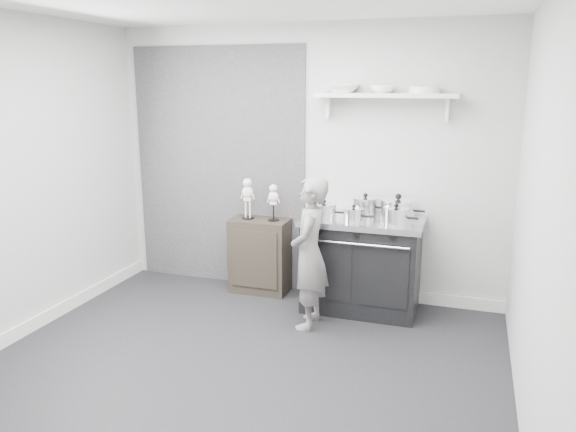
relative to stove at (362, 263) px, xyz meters
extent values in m
plane|color=black|center=(-0.67, -1.48, -0.45)|extent=(4.00, 4.00, 0.00)
cube|color=#B9B8B6|center=(-0.67, 0.32, 0.90)|extent=(4.00, 0.02, 2.70)
cube|color=#B9B8B6|center=(-0.67, -3.28, 0.90)|extent=(4.00, 0.02, 2.70)
cube|color=#B9B8B6|center=(-2.67, -1.48, 0.90)|extent=(0.02, 3.60, 2.70)
cube|color=#B9B8B6|center=(1.33, -1.48, 0.90)|extent=(0.02, 3.60, 2.70)
cube|color=black|center=(-1.62, 0.31, 0.80)|extent=(1.90, 0.02, 2.50)
cube|color=silver|center=(0.33, 0.30, -0.39)|extent=(2.00, 0.03, 0.12)
cube|color=silver|center=(-2.65, -1.48, -0.39)|extent=(0.03, 3.60, 0.12)
cube|color=silver|center=(0.13, 0.19, 1.57)|extent=(1.30, 0.26, 0.04)
cube|color=silver|center=(-0.42, 0.26, 1.45)|extent=(0.03, 0.12, 0.20)
cube|color=silver|center=(0.68, 0.26, 1.45)|extent=(0.03, 0.12, 0.20)
cube|color=black|center=(0.00, 0.00, -0.03)|extent=(1.06, 0.64, 0.85)
cube|color=silver|center=(0.00, 0.00, 0.42)|extent=(1.12, 0.68, 0.05)
cube|color=black|center=(-0.25, -0.31, -0.01)|extent=(0.45, 0.02, 0.55)
cube|color=black|center=(0.25, -0.31, -0.01)|extent=(0.45, 0.02, 0.55)
cylinder|color=silver|center=(0.00, -0.35, 0.29)|extent=(0.95, 0.02, 0.02)
cylinder|color=black|center=(-0.32, -0.33, 0.37)|extent=(0.04, 0.03, 0.04)
cylinder|color=black|center=(0.00, -0.33, 0.37)|extent=(0.04, 0.03, 0.04)
cylinder|color=black|center=(0.32, -0.33, 0.37)|extent=(0.04, 0.03, 0.04)
cube|color=black|center=(-1.09, 0.13, -0.07)|extent=(0.59, 0.35, 0.77)
imported|color=slate|center=(-0.37, -0.54, 0.22)|extent=(0.35, 0.51, 1.35)
cylinder|color=silver|center=(-0.35, -0.10, 0.51)|extent=(0.24, 0.24, 0.12)
cylinder|color=silver|center=(-0.35, -0.10, 0.57)|extent=(0.24, 0.24, 0.02)
sphere|color=black|center=(-0.35, -0.10, 0.60)|extent=(0.04, 0.04, 0.04)
cylinder|color=black|center=(-0.20, -0.10, 0.51)|extent=(0.10, 0.02, 0.02)
cylinder|color=silver|center=(-0.01, 0.15, 0.52)|extent=(0.24, 0.24, 0.15)
cylinder|color=silver|center=(-0.01, 0.15, 0.61)|extent=(0.24, 0.24, 0.02)
sphere|color=black|center=(-0.01, 0.15, 0.63)|extent=(0.04, 0.04, 0.04)
cylinder|color=black|center=(0.15, 0.15, 0.52)|extent=(0.10, 0.02, 0.02)
cylinder|color=silver|center=(0.31, 0.10, 0.53)|extent=(0.32, 0.32, 0.16)
cylinder|color=silver|center=(0.31, 0.10, 0.62)|extent=(0.33, 0.33, 0.02)
sphere|color=black|center=(0.31, 0.10, 0.65)|extent=(0.06, 0.06, 0.06)
cylinder|color=black|center=(0.50, 0.10, 0.53)|extent=(0.10, 0.02, 0.02)
cylinder|color=silver|center=(0.32, -0.16, 0.52)|extent=(0.22, 0.22, 0.14)
cylinder|color=silver|center=(0.32, -0.16, 0.59)|extent=(0.23, 0.23, 0.02)
sphere|color=black|center=(0.32, -0.16, 0.62)|extent=(0.04, 0.04, 0.04)
cylinder|color=black|center=(0.47, -0.16, 0.52)|extent=(0.10, 0.02, 0.02)
cylinder|color=silver|center=(-0.06, -0.15, 0.50)|extent=(0.18, 0.18, 0.11)
cylinder|color=silver|center=(-0.06, -0.15, 0.56)|extent=(0.19, 0.19, 0.02)
sphere|color=black|center=(-0.06, -0.15, 0.59)|extent=(0.03, 0.03, 0.03)
cylinder|color=black|center=(0.07, -0.15, 0.50)|extent=(0.10, 0.02, 0.02)
imported|color=white|center=(-0.27, 0.19, 1.62)|extent=(0.31, 0.31, 0.08)
imported|color=white|center=(0.10, 0.19, 1.62)|extent=(0.22, 0.22, 0.07)
cylinder|color=silver|center=(0.48, 0.19, 1.62)|extent=(0.27, 0.27, 0.06)
camera|label=1|loc=(0.93, -5.06, 1.69)|focal=35.00mm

